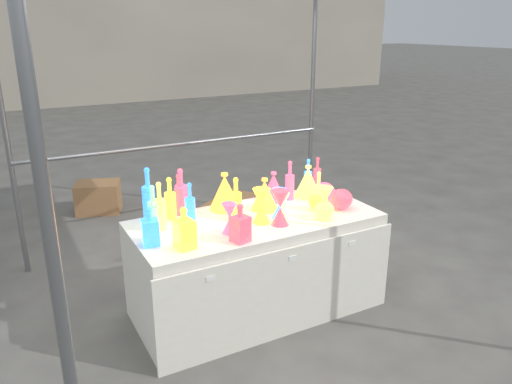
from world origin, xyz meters
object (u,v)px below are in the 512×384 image
lampshade_0 (225,191)px  cardboard_box_closed (98,197)px  display_table (257,265)px  decanter_0 (184,228)px  hourglass_0 (280,208)px  globe_0 (318,203)px  bottle_0 (170,198)px

lampshade_0 → cardboard_box_closed: bearing=117.8°
display_table → lampshade_0: 0.60m
cardboard_box_closed → decanter_0: bearing=-69.9°
cardboard_box_closed → decanter_0: (-0.02, -2.95, 0.71)m
hourglass_0 → globe_0: (0.40, 0.11, -0.07)m
bottle_0 → display_table: bearing=-28.8°
bottle_0 → decanter_0: size_ratio=1.13×
cardboard_box_closed → globe_0: 3.07m
bottle_0 → lampshade_0: 0.43m
decanter_0 → globe_0: 1.14m
globe_0 → lampshade_0: 0.71m
decanter_0 → lampshade_0: size_ratio=0.97×
bottle_0 → decanter_0: (-0.09, -0.53, -0.02)m
cardboard_box_closed → lampshade_0: bearing=-57.9°
cardboard_box_closed → decanter_0: size_ratio=1.76×
hourglass_0 → globe_0: 0.42m
display_table → bottle_0: (-0.55, 0.30, 0.53)m
display_table → cardboard_box_closed: 2.80m
cardboard_box_closed → decanter_0: 3.04m
cardboard_box_closed → bottle_0: (0.07, -2.42, 0.73)m
bottle_0 → decanter_0: 0.54m
hourglass_0 → decanter_0: bearing=-176.1°
decanter_0 → cardboard_box_closed: bearing=82.1°
cardboard_box_closed → hourglass_0: size_ratio=1.92×
bottle_0 → lampshade_0: bottle_0 is taller
bottle_0 → lampshade_0: (0.43, -0.01, -0.01)m
hourglass_0 → lampshade_0: (-0.21, 0.47, 0.02)m
cardboard_box_closed → globe_0: size_ratio=3.29×
cardboard_box_closed → hourglass_0: (0.71, -2.90, 0.70)m
globe_0 → lampshade_0: lampshade_0 is taller
bottle_0 → lampshade_0: size_ratio=1.09×
display_table → lampshade_0: (-0.12, 0.29, 0.52)m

